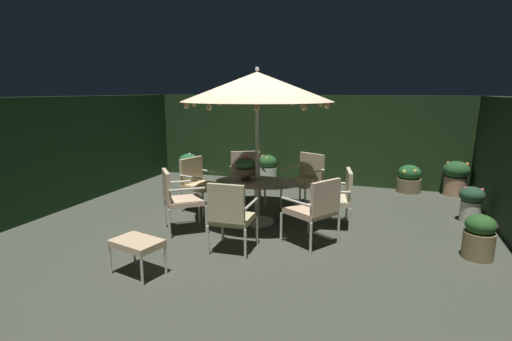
% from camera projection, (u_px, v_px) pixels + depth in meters
% --- Properties ---
extents(ground_plane, '(8.06, 7.35, 0.02)m').
position_uv_depth(ground_plane, '(257.00, 226.00, 6.55)').
color(ground_plane, '#45493D').
extents(hedge_backdrop_rear, '(8.06, 0.30, 2.09)m').
position_uv_depth(hedge_backdrop_rear, '(303.00, 139.00, 9.62)').
color(hedge_backdrop_rear, '#1E3318').
rests_on(hedge_backdrop_rear, ground_plane).
extents(hedge_backdrop_left, '(0.30, 7.35, 2.09)m').
position_uv_depth(hedge_backdrop_left, '(66.00, 152.00, 7.56)').
color(hedge_backdrop_left, '#183217').
rests_on(hedge_backdrop_left, ground_plane).
extents(patio_dining_table, '(1.45, 0.98, 0.72)m').
position_uv_depth(patio_dining_table, '(257.00, 191.00, 6.60)').
color(patio_dining_table, silver).
rests_on(patio_dining_table, ground_plane).
extents(patio_umbrella, '(2.45, 2.45, 2.56)m').
position_uv_depth(patio_umbrella, '(257.00, 87.00, 6.26)').
color(patio_umbrella, silver).
rests_on(patio_umbrella, ground_plane).
extents(centerpiece_planter, '(0.35, 0.35, 0.41)m').
position_uv_depth(centerpiece_planter, '(246.00, 167.00, 6.63)').
color(centerpiece_planter, olive).
rests_on(centerpiece_planter, patio_dining_table).
extents(patio_chair_north, '(0.82, 0.81, 0.99)m').
position_uv_depth(patio_chair_north, '(178.00, 196.00, 6.15)').
color(patio_chair_north, silver).
rests_on(patio_chair_north, ground_plane).
extents(patio_chair_northeast, '(0.59, 0.61, 1.01)m').
position_uv_depth(patio_chair_northeast, '(230.00, 213.00, 5.35)').
color(patio_chair_northeast, beige).
rests_on(patio_chair_northeast, ground_plane).
extents(patio_chair_east, '(0.85, 0.84, 1.00)m').
position_uv_depth(patio_chair_east, '(316.00, 207.00, 5.58)').
color(patio_chair_east, beige).
rests_on(patio_chair_east, ground_plane).
extents(patio_chair_southeast, '(0.73, 0.75, 0.95)m').
position_uv_depth(patio_chair_southeast, '(337.00, 195.00, 6.41)').
color(patio_chair_southeast, beige).
rests_on(patio_chair_southeast, ground_plane).
extents(patio_chair_south, '(0.80, 0.80, 1.02)m').
position_uv_depth(patio_chair_south, '(306.00, 176.00, 7.49)').
color(patio_chair_south, silver).
rests_on(patio_chair_south, ground_plane).
extents(patio_chair_southwest, '(0.83, 0.80, 1.00)m').
position_uv_depth(patio_chair_southwest, '(246.00, 173.00, 7.87)').
color(patio_chair_southwest, silver).
rests_on(patio_chair_southwest, ground_plane).
extents(patio_chair_west, '(0.71, 0.75, 0.98)m').
position_uv_depth(patio_chair_west, '(198.00, 180.00, 7.31)').
color(patio_chair_west, silver).
rests_on(patio_chair_west, ground_plane).
extents(ottoman_footrest, '(0.67, 0.53, 0.44)m').
position_uv_depth(ottoman_footrest, '(137.00, 244.00, 4.75)').
color(ottoman_footrest, silver).
rests_on(ottoman_footrest, ground_plane).
extents(potted_plant_right_far, '(0.40, 0.40, 0.61)m').
position_uv_depth(potted_plant_right_far, '(471.00, 202.00, 6.69)').
color(potted_plant_right_far, beige).
rests_on(potted_plant_right_far, ground_plane).
extents(potted_plant_back_left, '(0.50, 0.50, 0.62)m').
position_uv_depth(potted_plant_back_left, '(189.00, 165.00, 10.06)').
color(potted_plant_back_left, tan).
rests_on(potted_plant_back_left, ground_plane).
extents(potted_plant_back_center, '(0.39, 0.39, 0.60)m').
position_uv_depth(potted_plant_back_center, '(479.00, 236.00, 5.22)').
color(potted_plant_back_center, olive).
rests_on(potted_plant_back_center, ground_plane).
extents(potted_plant_left_far, '(0.48, 0.48, 0.65)m').
position_uv_depth(potted_plant_left_far, '(267.00, 168.00, 9.72)').
color(potted_plant_left_far, beige).
rests_on(potted_plant_left_far, ground_plane).
extents(potted_plant_front_corner, '(0.52, 0.52, 0.60)m').
position_uv_depth(potted_plant_front_corner, '(409.00, 179.00, 8.68)').
color(potted_plant_front_corner, '#7A694C').
rests_on(potted_plant_front_corner, ground_plane).
extents(potted_plant_back_right, '(0.54, 0.54, 0.73)m').
position_uv_depth(potted_plant_back_right, '(456.00, 177.00, 8.39)').
color(potted_plant_back_right, tan).
rests_on(potted_plant_back_right, ground_plane).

